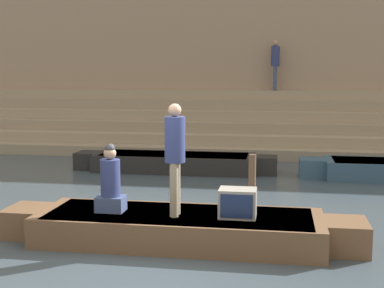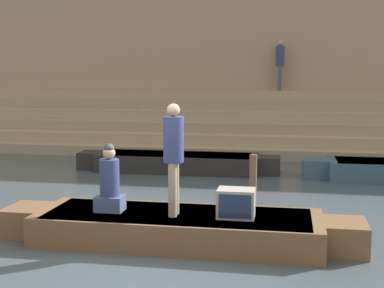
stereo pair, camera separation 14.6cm
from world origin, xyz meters
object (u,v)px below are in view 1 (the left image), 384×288
rowboat_main (179,227)px  tv_set (238,203)px  moored_boat_distant (174,162)px  person_rowing (110,184)px  person_standing (175,151)px  person_on_steps (275,61)px  mooring_post (252,180)px

rowboat_main → tv_set: tv_set is taller
tv_set → moored_boat_distant: tv_set is taller
rowboat_main → person_rowing: person_rowing is taller
person_standing → moored_boat_distant: person_standing is taller
person_rowing → moored_boat_distant: size_ratio=0.20×
person_standing → person_on_steps: (1.30, 11.38, 1.53)m
rowboat_main → person_rowing: bearing=-175.6°
moored_boat_distant → person_on_steps: person_on_steps is taller
person_standing → tv_set: 1.19m
tv_set → person_on_steps: size_ratio=0.31×
person_standing → tv_set: person_standing is taller
person_standing → mooring_post: bearing=81.9°
rowboat_main → tv_set: 0.98m
person_standing → person_on_steps: size_ratio=0.96×
rowboat_main → moored_boat_distant: (-1.23, 5.79, 0.00)m
person_standing → tv_set: (0.92, 0.04, -0.75)m
tv_set → mooring_post: mooring_post is taller
tv_set → mooring_post: 2.46m
tv_set → mooring_post: bearing=88.2°
person_rowing → moored_boat_distant: person_rowing is taller
mooring_post → person_on_steps: size_ratio=0.58×
person_rowing → tv_set: person_rowing is taller
tv_set → person_on_steps: person_on_steps is taller
tv_set → person_standing: bearing=-177.4°
moored_boat_distant → tv_set: bearing=-71.1°
person_on_steps → mooring_post: bearing=71.3°
moored_boat_distant → mooring_post: (2.20, -3.39, 0.27)m
person_standing → person_rowing: (-1.02, 0.07, -0.54)m
person_rowing → mooring_post: person_rowing is taller
rowboat_main → person_standing: bearing=-107.9°
rowboat_main → mooring_post: bearing=70.9°
rowboat_main → person_on_steps: (1.26, 11.28, 2.70)m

